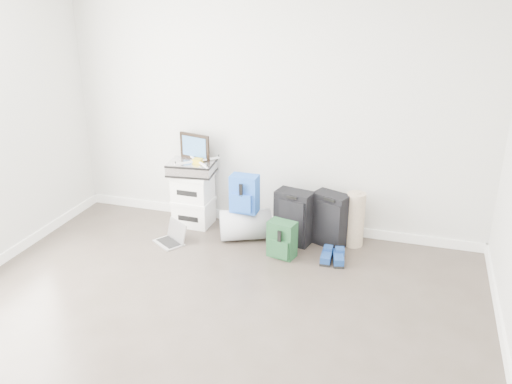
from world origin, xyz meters
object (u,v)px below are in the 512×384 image
(briefcase, at_px, (192,168))
(laptop, at_px, (172,238))
(carry_on, at_px, (330,219))
(duffel_bag, at_px, (245,225))
(boxes_stack, at_px, (193,199))
(large_suitcase, at_px, (294,218))

(briefcase, height_order, laptop, briefcase)
(briefcase, relative_size, laptop, 1.27)
(briefcase, xyz_separation_m, carry_on, (1.53, -0.05, -0.38))
(duffel_bag, bearing_deg, laptop, 179.30)
(briefcase, xyz_separation_m, duffel_bag, (0.67, -0.18, -0.50))
(boxes_stack, relative_size, large_suitcase, 1.05)
(boxes_stack, relative_size, carry_on, 1.07)
(briefcase, bearing_deg, large_suitcase, -12.22)
(large_suitcase, distance_m, laptop, 1.28)
(boxes_stack, xyz_separation_m, carry_on, (1.53, -0.05, -0.02))
(duffel_bag, relative_size, large_suitcase, 0.92)
(boxes_stack, distance_m, carry_on, 1.53)
(boxes_stack, distance_m, duffel_bag, 0.70)
(laptop, bearing_deg, carry_on, 49.27)
(briefcase, distance_m, carry_on, 1.58)
(duffel_bag, height_order, large_suitcase, large_suitcase)
(laptop, bearing_deg, boxes_stack, 119.06)
(briefcase, xyz_separation_m, large_suitcase, (1.17, -0.12, -0.38))
(boxes_stack, relative_size, briefcase, 1.24)
(briefcase, bearing_deg, carry_on, -8.11)
(boxes_stack, bearing_deg, large_suitcase, -4.85)
(briefcase, relative_size, carry_on, 0.86)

